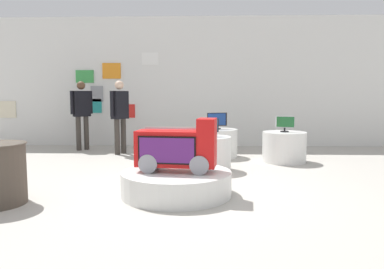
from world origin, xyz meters
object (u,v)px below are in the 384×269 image
object	(u,v)px
display_pedestal_left_rear	(284,147)
tv_on_right_rear	(208,127)
shopper_browsing_near_truck	(82,110)
shopper_browsing_rear	(120,112)
display_pedestal_center_rear	(217,143)
main_display_pedestal	(176,183)
tv_on_center_rear	(217,120)
display_pedestal_right_rear	(207,153)
novelty_firetruck_tv	(178,150)
tv_on_left_rear	(285,123)

from	to	relation	value
display_pedestal_left_rear	tv_on_right_rear	bearing A→B (deg)	-150.05
shopper_browsing_near_truck	shopper_browsing_rear	world-z (taller)	shopper_browsing_near_truck
display_pedestal_left_rear	display_pedestal_center_rear	size ratio (longest dim) A/B	0.97
main_display_pedestal	shopper_browsing_rear	size ratio (longest dim) A/B	0.89
tv_on_center_rear	display_pedestal_right_rear	distance (m)	1.55
novelty_firetruck_tv	tv_on_center_rear	distance (m)	3.18
main_display_pedestal	display_pedestal_center_rear	distance (m)	3.17
tv_on_left_rear	tv_on_right_rear	size ratio (longest dim) A/B	0.93
display_pedestal_left_rear	tv_on_left_rear	distance (m)	0.48
display_pedestal_left_rear	tv_on_left_rear	size ratio (longest dim) A/B	2.37
novelty_firetruck_tv	main_display_pedestal	bearing A→B (deg)	155.16
tv_on_left_rear	display_pedestal_right_rear	bearing A→B (deg)	-150.30
tv_on_right_rear	display_pedestal_center_rear	bearing A→B (deg)	81.63
tv_on_right_rear	tv_on_left_rear	bearing A→B (deg)	29.82
novelty_firetruck_tv	display_pedestal_right_rear	xyz separation A→B (m)	(0.41, 1.66, -0.31)
tv_on_left_rear	shopper_browsing_rear	distance (m)	3.62
display_pedestal_left_rear	novelty_firetruck_tv	bearing A→B (deg)	-127.47
display_pedestal_left_rear	shopper_browsing_near_truck	world-z (taller)	shopper_browsing_near_truck
shopper_browsing_near_truck	display_pedestal_right_rear	bearing A→B (deg)	-37.87
novelty_firetruck_tv	display_pedestal_center_rear	xyz separation A→B (m)	(0.62, 3.11, -0.31)
tv_on_left_rear	display_pedestal_right_rear	distance (m)	1.84
novelty_firetruck_tv	display_pedestal_left_rear	bearing A→B (deg)	52.53
display_pedestal_right_rear	shopper_browsing_rear	xyz separation A→B (m)	(-1.96, 1.76, 0.67)
display_pedestal_left_rear	tv_on_center_rear	xyz separation A→B (m)	(-1.33, 0.57, 0.49)
display_pedestal_right_rear	novelty_firetruck_tv	bearing A→B (deg)	-103.80
display_pedestal_left_rear	tv_on_left_rear	xyz separation A→B (m)	(0.00, -0.00, 0.48)
tv_on_left_rear	novelty_firetruck_tv	bearing A→B (deg)	-127.53
tv_on_center_rear	shopper_browsing_rear	world-z (taller)	shopper_browsing_rear
novelty_firetruck_tv	tv_on_right_rear	world-z (taller)	novelty_firetruck_tv
novelty_firetruck_tv	shopper_browsing_near_truck	bearing A→B (deg)	123.20
novelty_firetruck_tv	shopper_browsing_near_truck	xyz separation A→B (m)	(-2.63, 4.01, 0.37)
tv_on_left_rear	shopper_browsing_near_truck	distance (m)	4.81
display_pedestal_center_rear	display_pedestal_right_rear	world-z (taller)	same
display_pedestal_left_rear	display_pedestal_center_rear	world-z (taller)	same
tv_on_right_rear	shopper_browsing_near_truck	xyz separation A→B (m)	(-3.03, 2.36, 0.19)
tv_on_left_rear	tv_on_center_rear	size ratio (longest dim) A/B	0.85
shopper_browsing_rear	display_pedestal_right_rear	bearing A→B (deg)	-41.91
tv_on_center_rear	shopper_browsing_rear	bearing A→B (deg)	171.95
shopper_browsing_near_truck	tv_on_left_rear	bearing A→B (deg)	-17.93
tv_on_center_rear	tv_on_right_rear	distance (m)	1.47
display_pedestal_left_rear	tv_on_center_rear	distance (m)	1.53
novelty_firetruck_tv	shopper_browsing_near_truck	distance (m)	4.81
main_display_pedestal	tv_on_center_rear	xyz separation A→B (m)	(0.64, 3.10, 0.64)
tv_on_left_rear	tv_on_center_rear	distance (m)	1.45
tv_on_right_rear	shopper_browsing_near_truck	size ratio (longest dim) A/B	0.23
tv_on_center_rear	tv_on_right_rear	size ratio (longest dim) A/B	1.10
novelty_firetruck_tv	display_pedestal_right_rear	world-z (taller)	novelty_firetruck_tv
novelty_firetruck_tv	display_pedestal_right_rear	bearing A→B (deg)	76.20
tv_on_left_rear	display_pedestal_center_rear	distance (m)	1.52
novelty_firetruck_tv	display_pedestal_center_rear	world-z (taller)	novelty_firetruck_tv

